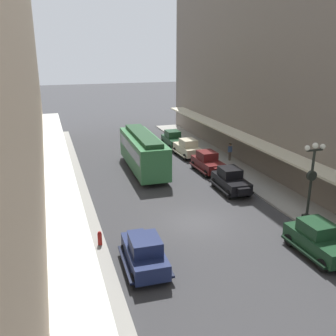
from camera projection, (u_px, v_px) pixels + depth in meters
name	position (u px, v px, depth m)	size (l,w,h in m)	color
ground_plane	(197.00, 222.00, 23.96)	(200.00, 200.00, 0.00)	#38383A
sidewalk_left	(77.00, 238.00, 21.72)	(3.00, 60.00, 0.15)	#99968E
sidewalk_right	(296.00, 206.00, 26.14)	(3.00, 60.00, 0.15)	#99968E
building_row_left	(6.00, 78.00, 18.12)	(4.30, 60.00, 18.48)	gray
parked_car_0	(144.00, 252.00, 18.61)	(2.25, 4.30, 1.84)	#19234C
parked_car_1	(187.00, 147.00, 38.20)	(2.28, 4.31, 1.84)	beige
parked_car_2	(173.00, 139.00, 41.76)	(2.15, 4.27, 1.84)	#193D23
parked_car_3	(318.00, 239.00, 19.88)	(2.17, 4.27, 1.84)	#193D23
parked_car_4	(231.00, 180.00, 28.82)	(2.26, 4.30, 1.84)	black
parked_car_5	(208.00, 162.00, 33.39)	(2.24, 4.29, 1.84)	#591919
streetcar	(143.00, 150.00, 33.43)	(2.76, 9.66, 3.46)	#33723F
lamp_post_with_clock	(311.00, 180.00, 22.72)	(1.42, 0.44, 5.16)	black
fire_hydrant	(100.00, 238.00, 20.77)	(0.24, 0.24, 0.82)	#B21E19
pedestrian_0	(230.00, 152.00, 36.35)	(0.36, 0.28, 1.67)	#4C4238
pedestrian_1	(73.00, 198.00, 25.27)	(0.36, 0.24, 1.64)	slate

